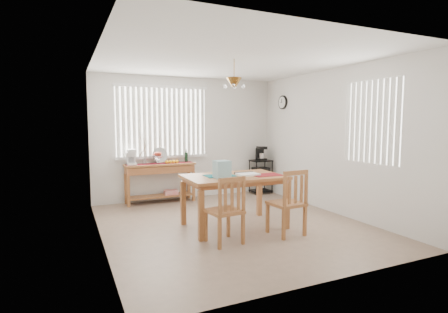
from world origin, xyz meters
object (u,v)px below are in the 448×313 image
wire_cart (261,173)px  dining_table (234,181)px  cart_items (261,154)px  chair_right (288,203)px  sideboard (161,173)px  chair_left (226,211)px

wire_cart → dining_table: 2.75m
wire_cart → cart_items: 0.45m
wire_cart → chair_right: 3.06m
sideboard → chair_right: (1.16, -2.85, -0.13)m
dining_table → cart_items: bearing=50.8°
cart_items → wire_cart: bearing=-90.0°
dining_table → wire_cart: bearing=50.7°
dining_table → chair_left: chair_left is taller
wire_cart → sideboard: bearing=179.3°
sideboard → cart_items: 2.38m
chair_right → wire_cart: bearing=67.0°
chair_left → chair_right: bearing=-2.5°
sideboard → chair_left: 2.82m
dining_table → chair_right: bearing=-52.6°
wire_cart → chair_left: chair_left is taller
chair_left → sideboard: bearing=93.7°
dining_table → chair_right: chair_right is taller
dining_table → chair_right: 0.92m
chair_left → chair_right: chair_right is taller
wire_cart → dining_table: size_ratio=0.50×
cart_items → chair_left: 3.56m
chair_left → chair_right: (0.98, -0.04, 0.02)m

